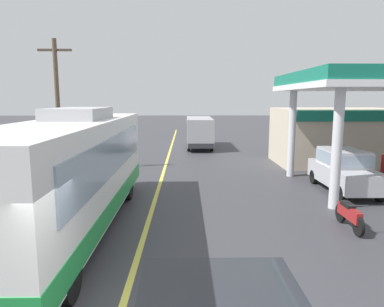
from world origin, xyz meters
The scene contains 10 objects.
ground centered at (0.00, 20.00, 0.00)m, with size 120.00×120.00×0.00m, color #38383D.
lane_divider_stripe centered at (0.00, 15.00, 0.00)m, with size 0.16×50.00×0.01m, color #D8CC4C.
wet_puddle_patch centered at (1.95, 1.47, 0.00)m, with size 3.44×3.33×0.01m, color #26282D.
coach_bus_main centered at (-2.19, 5.16, 1.72)m, with size 2.60×11.04×3.69m.
gas_station_roadside centered at (10.34, 14.05, 2.63)m, with size 9.10×11.95×5.10m.
car_at_pump centered at (8.04, 9.52, 1.01)m, with size 1.70×4.20×1.82m.
minibus_opposing_lane centered at (2.33, 23.38, 1.47)m, with size 2.04×6.13×2.44m.
motorcycle_parked_forecourt centered at (6.27, 5.11, 0.44)m, with size 0.55×1.80×0.92m.
pedestrian_near_pump centered at (8.40, 11.74, 0.93)m, with size 0.55×0.22×1.66m.
utility_pole_roadside centered at (-5.76, 14.24, 3.75)m, with size 1.80×0.24×7.14m.
Camera 1 is at (1.24, -5.20, 3.97)m, focal length 32.86 mm.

